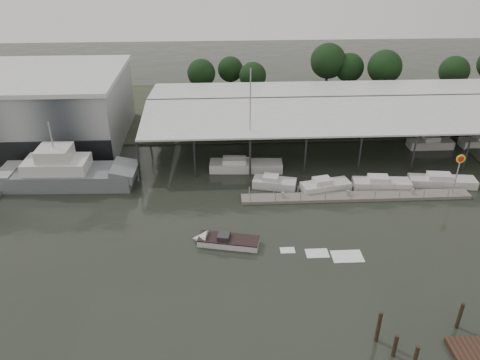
{
  "coord_description": "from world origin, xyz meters",
  "views": [
    {
      "loc": [
        -1.63,
        -38.32,
        29.2
      ],
      "look_at": [
        0.87,
        10.7,
        2.5
      ],
      "focal_mm": 35.0,
      "sensor_mm": 36.0,
      "label": 1
    }
  ],
  "objects_px": {
    "shell_fuel_sign": "(459,167)",
    "grey_trawler": "(68,173)",
    "white_sailboat": "(245,166)",
    "speedboat_underway": "(223,241)"
  },
  "relations": [
    {
      "from": "grey_trawler",
      "to": "speedboat_underway",
      "type": "relative_size",
      "value": 0.97
    },
    {
      "from": "white_sailboat",
      "to": "speedboat_underway",
      "type": "bearing_deg",
      "value": -97.66
    },
    {
      "from": "shell_fuel_sign",
      "to": "grey_trawler",
      "type": "bearing_deg",
      "value": 173.69
    },
    {
      "from": "grey_trawler",
      "to": "speedboat_underway",
      "type": "height_order",
      "value": "grey_trawler"
    },
    {
      "from": "grey_trawler",
      "to": "white_sailboat",
      "type": "xyz_separation_m",
      "value": [
        22.74,
        2.82,
        -0.92
      ]
    },
    {
      "from": "speedboat_underway",
      "to": "grey_trawler",
      "type": "bearing_deg",
      "value": -23.02
    },
    {
      "from": "white_sailboat",
      "to": "speedboat_underway",
      "type": "height_order",
      "value": "white_sailboat"
    },
    {
      "from": "shell_fuel_sign",
      "to": "speedboat_underway",
      "type": "relative_size",
      "value": 0.31
    },
    {
      "from": "white_sailboat",
      "to": "speedboat_underway",
      "type": "relative_size",
      "value": 0.8
    },
    {
      "from": "grey_trawler",
      "to": "shell_fuel_sign",
      "type": "bearing_deg",
      "value": -4.53
    }
  ]
}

